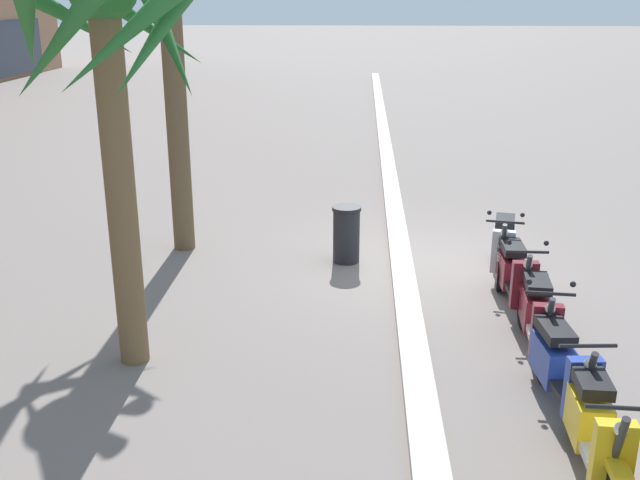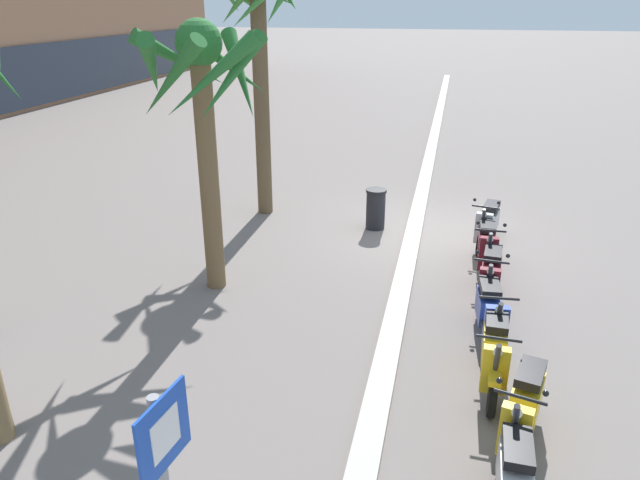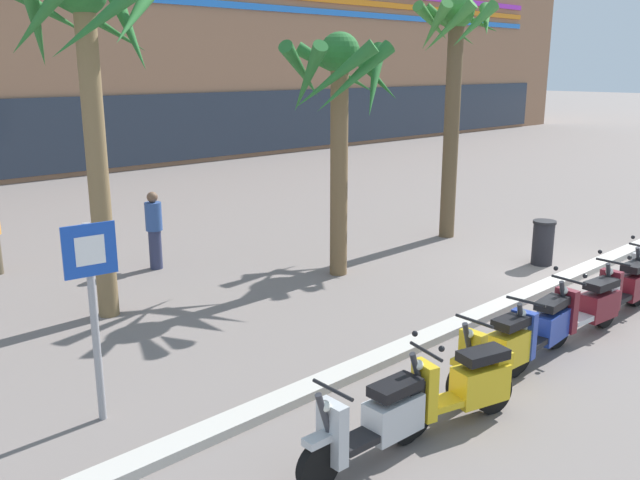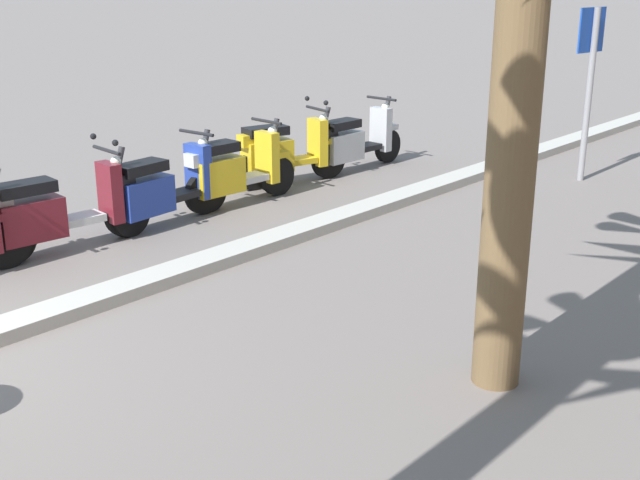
% 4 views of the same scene
% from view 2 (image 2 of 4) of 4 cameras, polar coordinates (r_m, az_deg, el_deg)
% --- Properties ---
extents(ground_plane, '(200.00, 200.00, 0.00)m').
position_cam_2_polar(ground_plane, '(13.69, 10.34, 0.66)').
color(ground_plane, slate).
extents(curb_strip, '(60.00, 0.36, 0.12)m').
position_cam_2_polar(curb_strip, '(13.68, 9.14, 0.99)').
color(curb_strip, '#BCB7AD').
rests_on(curb_strip, ground).
extents(scooter_yellow_mid_front, '(1.71, 0.73, 1.17)m').
position_cam_2_polar(scooter_yellow_mid_front, '(7.66, 19.13, -15.28)').
color(scooter_yellow_mid_front, black).
rests_on(scooter_yellow_mid_front, ground).
extents(scooter_yellow_gap_after_mid, '(1.76, 0.56, 1.04)m').
position_cam_2_polar(scooter_yellow_gap_after_mid, '(8.61, 16.58, -10.38)').
color(scooter_yellow_gap_after_mid, black).
rests_on(scooter_yellow_gap_after_mid, ground).
extents(scooter_blue_mid_centre, '(1.79, 0.56, 1.04)m').
position_cam_2_polar(scooter_blue_mid_centre, '(9.59, 16.20, -6.84)').
color(scooter_blue_mid_centre, black).
rests_on(scooter_blue_mid_centre, ground).
extents(scooter_maroon_mid_rear, '(1.85, 0.56, 1.17)m').
position_cam_2_polar(scooter_maroon_mid_rear, '(10.79, 16.22, -3.42)').
color(scooter_maroon_mid_rear, black).
rests_on(scooter_maroon_mid_rear, ground).
extents(scooter_maroon_second_in_line, '(1.85, 0.56, 1.17)m').
position_cam_2_polar(scooter_maroon_second_in_line, '(12.08, 15.88, -0.58)').
color(scooter_maroon_second_in_line, black).
rests_on(scooter_maroon_second_in_line, ground).
extents(scooter_silver_lead_nearest, '(1.82, 0.69, 1.17)m').
position_cam_2_polar(scooter_silver_lead_nearest, '(13.32, 16.00, 1.56)').
color(scooter_silver_lead_nearest, black).
rests_on(scooter_silver_lead_nearest, ground).
extents(palm_tree_near_sign, '(1.97, 2.07, 5.72)m').
position_cam_2_polar(palm_tree_near_sign, '(14.10, -5.97, 19.39)').
color(palm_tree_near_sign, brown).
rests_on(palm_tree_near_sign, ground).
extents(palm_tree_by_mall_entrance, '(2.42, 2.41, 4.72)m').
position_cam_2_polar(palm_tree_by_mall_entrance, '(10.14, -11.30, 13.80)').
color(palm_tree_by_mall_entrance, brown).
rests_on(palm_tree_by_mall_entrance, ground).
extents(litter_bin, '(0.48, 0.48, 0.95)m').
position_cam_2_polar(litter_bin, '(13.67, 5.43, 3.07)').
color(litter_bin, '#232328').
rests_on(litter_bin, ground).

